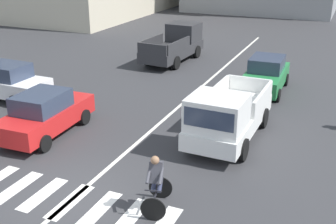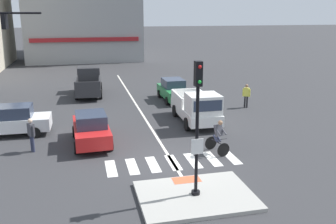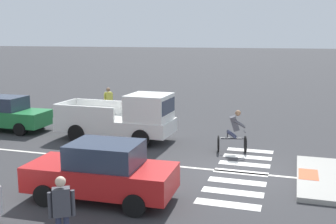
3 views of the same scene
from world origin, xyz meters
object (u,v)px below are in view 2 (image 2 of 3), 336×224
(car_red_westbound_near, at_px, (91,128))
(car_white_cross_left, at_px, (12,121))
(pedestrian_at_curb_left, at_px, (31,132))
(pickup_truck_charcoal_westbound_distant, at_px, (89,82))
(signal_pole, at_px, (197,117))
(pedestrian_waiting_far_side, at_px, (246,94))
(car_green_eastbound_far, at_px, (173,90))
(pickup_truck_white_eastbound_mid, at_px, (197,108))
(cyclist, at_px, (218,136))

(car_red_westbound_near, bearing_deg, car_white_cross_left, 149.64)
(car_white_cross_left, xyz_separation_m, pedestrian_at_curb_left, (1.33, -2.92, 0.17))
(car_white_cross_left, xyz_separation_m, car_red_westbound_near, (4.16, -2.44, 0.00))
(car_white_cross_left, bearing_deg, pedestrian_at_curb_left, -65.59)
(car_red_westbound_near, distance_m, pickup_truck_charcoal_westbound_distant, 11.96)
(signal_pole, height_order, car_white_cross_left, signal_pole)
(car_white_cross_left, bearing_deg, pedestrian_waiting_far_side, 9.62)
(car_green_eastbound_far, xyz_separation_m, pickup_truck_white_eastbound_mid, (-0.12, -6.25, 0.17))
(pickup_truck_charcoal_westbound_distant, bearing_deg, pedestrian_waiting_far_side, -33.28)
(signal_pole, bearing_deg, pickup_truck_charcoal_westbound_distant, 99.79)
(pickup_truck_charcoal_westbound_distant, xyz_separation_m, pickup_truck_white_eastbound_mid, (6.07, -9.94, 0.00))
(cyclist, distance_m, pedestrian_at_curb_left, 8.95)
(signal_pole, xyz_separation_m, car_white_cross_left, (-7.63, 9.16, -2.26))
(car_green_eastbound_far, distance_m, car_white_cross_left, 12.09)
(car_red_westbound_near, xyz_separation_m, cyclist, (5.82, -2.78, 0.06))
(pedestrian_at_curb_left, bearing_deg, cyclist, -14.84)
(cyclist, bearing_deg, car_red_westbound_near, 154.48)
(pedestrian_waiting_far_side, bearing_deg, pickup_truck_charcoal_westbound_distant, 146.72)
(car_green_eastbound_far, xyz_separation_m, pedestrian_at_curb_left, (-9.26, -8.75, 0.17))
(cyclist, distance_m, pedestrian_waiting_far_side, 9.26)
(cyclist, xyz_separation_m, pedestrian_at_curb_left, (-8.65, 2.29, 0.11))
(pickup_truck_charcoal_westbound_distant, bearing_deg, car_red_westbound_near, -91.19)
(pickup_truck_charcoal_westbound_distant, relative_size, pickup_truck_white_eastbound_mid, 1.01)
(car_green_eastbound_far, bearing_deg, car_red_westbound_near, -127.87)
(car_red_westbound_near, height_order, pickup_truck_charcoal_westbound_distant, pickup_truck_charcoal_westbound_distant)
(pickup_truck_white_eastbound_mid, distance_m, pedestrian_waiting_far_side, 5.44)
(cyclist, bearing_deg, pickup_truck_charcoal_westbound_distant, 110.71)
(signal_pole, relative_size, pickup_truck_charcoal_westbound_distant, 0.93)
(car_red_westbound_near, distance_m, pickup_truck_white_eastbound_mid, 6.63)
(pedestrian_waiting_far_side, bearing_deg, pickup_truck_white_eastbound_mid, -146.90)
(signal_pole, relative_size, pickup_truck_white_eastbound_mid, 0.94)
(pedestrian_at_curb_left, bearing_deg, car_green_eastbound_far, 43.38)
(pedestrian_waiting_far_side, bearing_deg, car_white_cross_left, -170.38)
(signal_pole, distance_m, car_red_westbound_near, 7.90)
(car_green_eastbound_far, relative_size, pickup_truck_white_eastbound_mid, 0.80)
(cyclist, relative_size, pedestrian_waiting_far_side, 1.01)
(cyclist, bearing_deg, car_green_eastbound_far, 86.83)
(pedestrian_at_curb_left, xyz_separation_m, pedestrian_waiting_far_side, (13.70, 5.47, 0.00))
(car_green_eastbound_far, xyz_separation_m, cyclist, (-0.61, -11.04, 0.06))
(car_red_westbound_near, bearing_deg, pedestrian_waiting_far_side, 24.62)
(car_green_eastbound_far, relative_size, car_white_cross_left, 1.00)
(car_red_westbound_near, relative_size, cyclist, 2.48)
(signal_pole, height_order, pickup_truck_white_eastbound_mid, signal_pole)
(car_green_eastbound_far, height_order, pedestrian_waiting_far_side, pedestrian_waiting_far_side)
(signal_pole, distance_m, car_green_eastbound_far, 15.45)
(pickup_truck_white_eastbound_mid, height_order, pedestrian_waiting_far_side, pickup_truck_white_eastbound_mid)
(car_white_cross_left, distance_m, pedestrian_waiting_far_side, 15.24)
(pedestrian_waiting_far_side, bearing_deg, car_green_eastbound_far, 143.54)
(car_green_eastbound_far, bearing_deg, cyclist, -93.17)
(pedestrian_at_curb_left, bearing_deg, signal_pole, -44.73)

